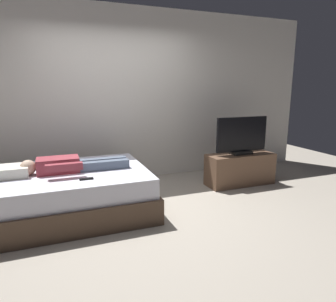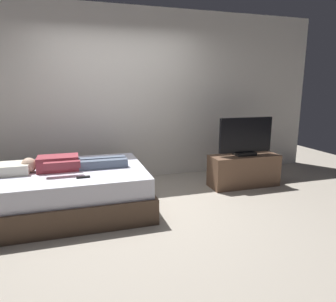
# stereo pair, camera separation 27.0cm
# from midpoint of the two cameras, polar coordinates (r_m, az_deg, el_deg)

# --- Properties ---
(ground_plane) EXTENTS (10.00, 10.00, 0.00)m
(ground_plane) POSITION_cam_midpoint_polar(r_m,az_deg,el_deg) (3.78, -3.13, -12.01)
(ground_plane) COLOR #ADA393
(back_wall) EXTENTS (6.40, 0.10, 2.80)m
(back_wall) POSITION_cam_midpoint_polar(r_m,az_deg,el_deg) (5.10, -3.32, 10.50)
(back_wall) COLOR silver
(back_wall) RESTS_ON ground
(bed) EXTENTS (1.96, 1.51, 0.54)m
(bed) POSITION_cam_midpoint_polar(r_m,az_deg,el_deg) (3.97, -16.57, -7.23)
(bed) COLOR brown
(bed) RESTS_ON ground
(pillow) EXTENTS (0.48, 0.34, 0.12)m
(pillow) POSITION_cam_midpoint_polar(r_m,az_deg,el_deg) (3.93, -26.54, -3.09)
(pillow) COLOR silver
(pillow) RESTS_ON bed
(person) EXTENTS (1.26, 0.46, 0.18)m
(person) POSITION_cam_midpoint_polar(r_m,az_deg,el_deg) (3.84, -16.45, -2.29)
(person) COLOR #993842
(person) RESTS_ON bed
(remote) EXTENTS (0.15, 0.04, 0.02)m
(remote) POSITION_cam_midpoint_polar(r_m,az_deg,el_deg) (3.48, -13.77, -4.89)
(remote) COLOR black
(remote) RESTS_ON bed
(tv_stand) EXTENTS (1.10, 0.40, 0.50)m
(tv_stand) POSITION_cam_midpoint_polar(r_m,az_deg,el_deg) (4.91, 15.80, -3.61)
(tv_stand) COLOR brown
(tv_stand) RESTS_ON ground
(tv) EXTENTS (0.88, 0.20, 0.59)m
(tv) POSITION_cam_midpoint_polar(r_m,az_deg,el_deg) (4.80, 16.17, 2.55)
(tv) COLOR black
(tv) RESTS_ON tv_stand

